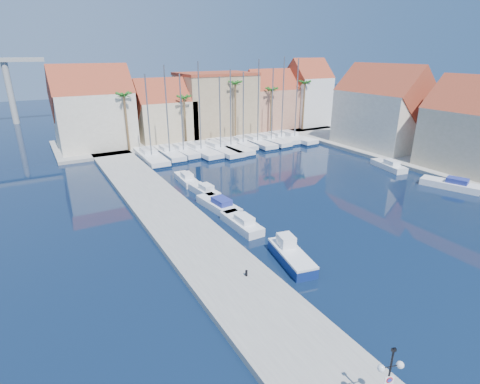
% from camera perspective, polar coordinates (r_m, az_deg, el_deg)
% --- Properties ---
extents(ground, '(260.00, 260.00, 0.00)m').
position_cam_1_polar(ground, '(31.86, 14.35, -9.77)').
color(ground, black).
rests_on(ground, ground).
extents(quay_west, '(6.00, 77.00, 0.50)m').
position_cam_1_polar(quay_west, '(37.83, -10.26, -3.94)').
color(quay_west, gray).
rests_on(quay_west, ground).
extents(shore_north, '(54.00, 16.00, 0.50)m').
position_cam_1_polar(shore_north, '(75.19, -5.64, 8.65)').
color(shore_north, gray).
rests_on(shore_north, ground).
extents(shore_east, '(12.00, 60.00, 0.50)m').
position_cam_1_polar(shore_east, '(64.09, 26.15, 4.50)').
color(shore_east, gray).
rests_on(shore_east, ground).
extents(lamp_post, '(1.20, 0.60, 3.65)m').
position_cam_1_polar(lamp_post, '(18.98, 21.89, -24.00)').
color(lamp_post, black).
rests_on(lamp_post, quay_west).
extents(bollard, '(0.18, 0.18, 0.46)m').
position_cam_1_polar(bollard, '(27.72, 0.98, -12.26)').
color(bollard, black).
rests_on(bollard, quay_west).
extents(fishing_boat, '(2.81, 5.67, 1.90)m').
position_cam_1_polar(fishing_boat, '(30.41, 7.73, -9.46)').
color(fishing_boat, navy).
rests_on(fishing_boat, ground).
extents(motorboat_west_0, '(1.88, 5.52, 1.40)m').
position_cam_1_polar(motorboat_west_0, '(35.66, 0.28, -4.71)').
color(motorboat_west_0, white).
rests_on(motorboat_west_0, ground).
extents(motorboat_west_1, '(2.58, 6.39, 1.40)m').
position_cam_1_polar(motorboat_west_1, '(39.80, -3.21, -1.95)').
color(motorboat_west_1, white).
rests_on(motorboat_west_1, ground).
extents(motorboat_west_2, '(2.02, 5.14, 1.40)m').
position_cam_1_polar(motorboat_west_2, '(43.89, -5.40, 0.20)').
color(motorboat_west_2, white).
rests_on(motorboat_west_2, ground).
extents(motorboat_west_3, '(1.89, 5.21, 1.40)m').
position_cam_1_polar(motorboat_west_3, '(48.32, -8.21, 2.02)').
color(motorboat_west_3, white).
rests_on(motorboat_west_3, ground).
extents(motorboat_east_0, '(4.31, 6.96, 1.40)m').
position_cam_1_polar(motorboat_east_0, '(52.68, 29.51, 1.04)').
color(motorboat_east_0, white).
rests_on(motorboat_east_0, ground).
extents(motorboat_east_1, '(2.95, 6.08, 1.40)m').
position_cam_1_polar(motorboat_east_1, '(57.59, 21.75, 3.79)').
color(motorboat_east_1, white).
rests_on(motorboat_east_1, ground).
extents(sailboat_0, '(3.12, 11.06, 12.81)m').
position_cam_1_polar(sailboat_0, '(59.50, -13.47, 5.28)').
color(sailboat_0, white).
rests_on(sailboat_0, ground).
extents(sailboat_1, '(2.55, 9.40, 13.94)m').
position_cam_1_polar(sailboat_1, '(60.84, -10.83, 5.86)').
color(sailboat_1, white).
rests_on(sailboat_1, ground).
extents(sailboat_2, '(2.97, 8.63, 12.64)m').
position_cam_1_polar(sailboat_2, '(61.55, -8.80, 6.16)').
color(sailboat_2, white).
rests_on(sailboat_2, ground).
extents(sailboat_3, '(3.77, 11.16, 14.39)m').
position_cam_1_polar(sailboat_3, '(61.92, -6.22, 6.35)').
color(sailboat_3, white).
rests_on(sailboat_3, ground).
extents(sailboat_4, '(3.91, 11.76, 12.13)m').
position_cam_1_polar(sailboat_4, '(62.60, -3.29, 6.56)').
color(sailboat_4, white).
rests_on(sailboat_4, ground).
extents(sailboat_5, '(3.36, 12.00, 13.17)m').
position_cam_1_polar(sailboat_5, '(64.10, -1.70, 6.93)').
color(sailboat_5, white).
rests_on(sailboat_5, ground).
extents(sailboat_6, '(2.64, 8.36, 12.65)m').
position_cam_1_polar(sailboat_6, '(65.98, 0.30, 7.39)').
color(sailboat_6, white).
rests_on(sailboat_6, ground).
extents(sailboat_7, '(2.74, 10.28, 14.60)m').
position_cam_1_polar(sailboat_7, '(67.43, 2.42, 7.65)').
color(sailboat_7, white).
rests_on(sailboat_7, ground).
extents(sailboat_8, '(3.38, 10.00, 13.16)m').
position_cam_1_polar(sailboat_8, '(68.85, 4.47, 7.87)').
color(sailboat_8, white).
rests_on(sailboat_8, ground).
extents(sailboat_9, '(2.75, 9.31, 14.94)m').
position_cam_1_polar(sailboat_9, '(70.73, 6.05, 8.19)').
color(sailboat_9, white).
rests_on(sailboat_9, ground).
extents(sailboat_10, '(3.76, 11.08, 14.60)m').
position_cam_1_polar(sailboat_10, '(71.65, 7.97, 8.24)').
color(sailboat_10, white).
rests_on(sailboat_10, ground).
extents(building_0, '(12.30, 9.00, 13.50)m').
position_cam_1_polar(building_0, '(67.59, -21.41, 11.41)').
color(building_0, beige).
rests_on(building_0, shore_north).
extents(building_1, '(10.30, 8.00, 11.00)m').
position_cam_1_polar(building_1, '(70.53, -11.49, 11.72)').
color(building_1, '#C1AF88').
rests_on(building_1, shore_north).
extents(building_2, '(14.20, 10.20, 11.50)m').
position_cam_1_polar(building_2, '(75.44, -3.67, 13.38)').
color(building_2, '#A08462').
rests_on(building_2, shore_north).
extents(building_3, '(10.30, 8.00, 12.00)m').
position_cam_1_polar(building_3, '(80.62, 4.55, 13.54)').
color(building_3, '#BC755F').
rests_on(building_3, shore_north).
extents(building_4, '(8.30, 8.00, 14.00)m').
position_cam_1_polar(building_4, '(85.07, 10.16, 14.42)').
color(building_4, white).
rests_on(building_4, shore_north).
extents(building_5, '(9.00, 12.30, 12.50)m').
position_cam_1_polar(building_5, '(59.43, 32.49, 7.96)').
color(building_5, '#C1AF88').
rests_on(building_5, shore_east).
extents(building_6, '(9.00, 14.30, 13.50)m').
position_cam_1_polar(building_6, '(68.18, 20.78, 11.56)').
color(building_6, beige).
rests_on(building_6, shore_east).
extents(palm_0, '(2.60, 2.60, 10.15)m').
position_cam_1_polar(palm_0, '(63.13, -17.29, 13.68)').
color(palm_0, brown).
rests_on(palm_0, shore_north).
extents(palm_1, '(2.60, 2.60, 9.15)m').
position_cam_1_polar(palm_1, '(66.16, -8.54, 13.81)').
color(palm_1, brown).
rests_on(palm_1, shore_north).
extents(palm_2, '(2.60, 2.60, 11.15)m').
position_cam_1_polar(palm_2, '(70.22, -0.73, 15.96)').
color(palm_2, brown).
rests_on(palm_2, shore_north).
extents(palm_3, '(2.60, 2.60, 9.65)m').
position_cam_1_polar(palm_3, '(74.53, 4.86, 15.08)').
color(palm_3, brown).
rests_on(palm_3, shore_north).
extents(palm_4, '(2.60, 2.60, 10.65)m').
position_cam_1_polar(palm_4, '(79.23, 9.85, 15.87)').
color(palm_4, brown).
rests_on(palm_4, shore_north).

